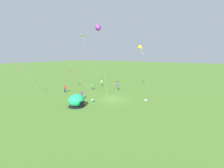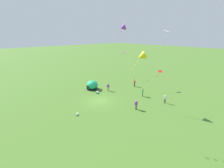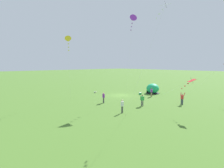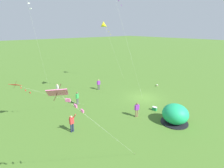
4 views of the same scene
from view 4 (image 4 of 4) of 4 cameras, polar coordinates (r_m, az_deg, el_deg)
ground_plane at (r=25.57m, az=10.19°, el=-4.46°), size 300.00×300.00×0.00m
popup_tent at (r=19.60m, az=19.96°, el=-9.28°), size 2.81×2.81×2.10m
cooler_box at (r=22.05m, az=13.71°, el=-7.81°), size 0.60×0.47×0.44m
toddler_crawling at (r=31.09m, az=14.52°, el=-0.35°), size 0.45×0.53×0.32m
person_with_toddler at (r=28.20m, az=-4.39°, el=-0.01°), size 0.33×0.57×1.72m
person_flying_kite at (r=17.41m, az=-13.01°, el=-12.17°), size 0.50×0.68×1.89m
person_center_field at (r=23.15m, az=-11.28°, el=-4.37°), size 0.39×0.53×1.72m
person_strolling at (r=19.82m, az=8.12°, el=-8.10°), size 0.38×0.54×1.72m
person_near_tent at (r=27.07m, az=-17.33°, el=-1.56°), size 0.57×0.33×1.72m
kite_pink at (r=6.70m, az=-14.71°, el=-4.83°), size 2.52×7.06×7.71m
kite_yellow at (r=32.32m, az=-2.49°, el=18.56°), size 2.68×3.97×10.66m
kite_red at (r=19.57m, az=-28.19°, el=-0.67°), size 1.15×8.01×4.66m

